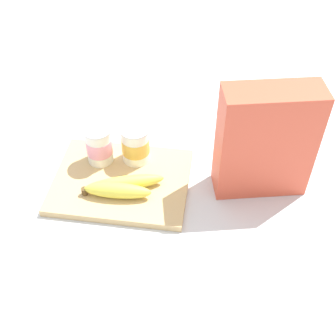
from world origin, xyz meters
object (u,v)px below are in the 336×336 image
Objects in this scene: yogurt_cup_front at (99,145)px; banana_bunch at (121,187)px; cereal_box at (265,142)px; yogurt_cup_back at (135,144)px; cutting_board at (121,181)px.

yogurt_cup_front is 0.12m from banana_bunch.
yogurt_cup_front is 0.52× the size of banana_bunch.
yogurt_cup_back is at bearing 161.35° from cereal_box.
cereal_box reaches higher than banana_bunch.
cereal_box is at bearing 7.56° from cutting_board.
cutting_board is 3.40× the size of yogurt_cup_back.
banana_bunch is (0.07, -0.10, -0.03)m from yogurt_cup_front.
yogurt_cup_front is at bearing 137.66° from cutting_board.
cutting_board is 0.09m from yogurt_cup_back.
yogurt_cup_back reaches higher than cutting_board.
banana_bunch is at bearing -177.39° from cereal_box.
cutting_board is 0.34m from cereal_box.
yogurt_cup_back is (0.08, 0.02, -0.00)m from yogurt_cup_front.
yogurt_cup_front is (-0.06, 0.06, 0.06)m from cutting_board.
banana_bunch is (-0.01, -0.11, -0.03)m from yogurt_cup_back.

